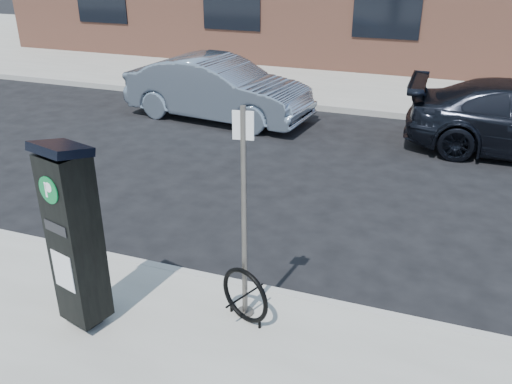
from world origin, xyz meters
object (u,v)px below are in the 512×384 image
at_px(sign_pole, 244,219).
at_px(bike_rack, 245,296).
at_px(car_silver, 218,89).
at_px(parking_kiosk, 75,237).

distance_m(sign_pole, bike_rack, 0.88).
bearing_deg(bike_rack, sign_pole, 133.75).
relative_size(bike_rack, car_silver, 0.15).
bearing_deg(parking_kiosk, car_silver, 119.08).
bearing_deg(sign_pole, car_silver, 107.21).
bearing_deg(parking_kiosk, sign_pole, 41.43).
bearing_deg(bike_rack, car_silver, 138.04).
height_order(parking_kiosk, car_silver, parking_kiosk).
xyz_separation_m(parking_kiosk, car_silver, (-1.86, 7.80, -0.50)).
xyz_separation_m(sign_pole, car_silver, (-3.42, 7.05, -0.60)).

